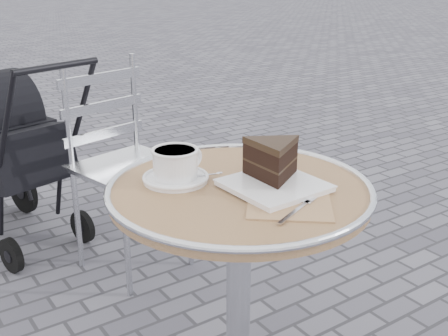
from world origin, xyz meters
TOP-DOWN VIEW (x-y plane):
  - cafe_table at (0.00, 0.00)m, footprint 0.72×0.72m
  - cappuccino_set at (-0.12, 0.13)m, footprint 0.20×0.18m
  - cake_plate_set at (0.08, -0.04)m, footprint 0.29×0.36m
  - bistro_chair at (0.09, 1.04)m, footprint 0.49×0.49m
  - baby_stroller at (-0.26, 1.57)m, footprint 0.61×0.96m

SIDE VIEW (x-z plane):
  - baby_stroller at x=-0.26m, z-range -0.05..0.88m
  - cafe_table at x=0.00m, z-range 0.20..0.94m
  - bistro_chair at x=0.09m, z-range 0.11..1.03m
  - cappuccino_set at x=-0.12m, z-range 0.73..0.82m
  - cake_plate_set at x=0.08m, z-range 0.73..0.85m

